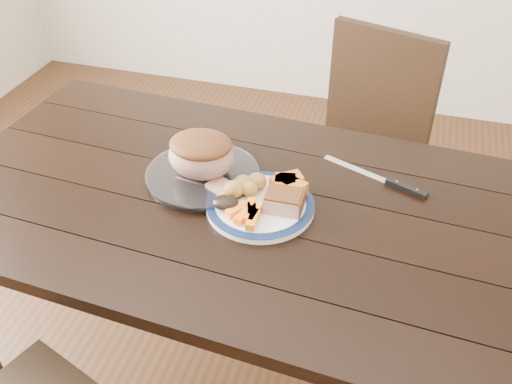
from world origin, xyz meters
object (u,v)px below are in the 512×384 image
(dining_table, at_px, (231,223))
(chair_far, at_px, (363,142))
(serving_platter, at_px, (203,176))
(dinner_plate, at_px, (260,206))
(roast_joint, at_px, (202,156))
(pork_slice, at_px, (284,201))
(carving_knife, at_px, (393,183))
(fork, at_px, (209,188))

(dining_table, xyz_separation_m, chair_far, (0.28, 0.73, -0.13))
(serving_platter, bearing_deg, dinner_plate, -22.93)
(dinner_plate, distance_m, roast_joint, 0.22)
(dining_table, distance_m, roast_joint, 0.20)
(chair_far, distance_m, pork_slice, 0.81)
(roast_joint, bearing_deg, chair_far, 60.69)
(pork_slice, bearing_deg, roast_joint, 161.29)
(dinner_plate, distance_m, carving_knife, 0.38)
(chair_far, distance_m, carving_knife, 0.61)
(chair_far, height_order, roast_joint, chair_far)
(fork, xyz_separation_m, carving_knife, (0.47, 0.18, -0.01))
(dining_table, height_order, chair_far, chair_far)
(chair_far, relative_size, fork, 5.22)
(dinner_plate, xyz_separation_m, fork, (-0.15, 0.02, 0.01))
(fork, xyz_separation_m, roast_joint, (-0.04, 0.06, 0.06))
(fork, relative_size, carving_knife, 0.58)
(chair_far, distance_m, serving_platter, 0.81)
(roast_joint, bearing_deg, carving_knife, 13.28)
(roast_joint, bearing_deg, serving_platter, 0.00)
(dinner_plate, bearing_deg, fork, 172.11)
(carving_knife, bearing_deg, fork, -137.67)
(carving_knife, bearing_deg, chair_far, 125.19)
(serving_platter, relative_size, carving_knife, 1.01)
(dinner_plate, height_order, pork_slice, pork_slice)
(serving_platter, bearing_deg, roast_joint, 180.00)
(carving_knife, bearing_deg, pork_slice, -120.13)
(serving_platter, height_order, roast_joint, roast_joint)
(dinner_plate, distance_m, fork, 0.15)
(dinner_plate, bearing_deg, pork_slice, -4.76)
(dining_table, distance_m, dinner_plate, 0.14)
(dining_table, relative_size, carving_knife, 5.41)
(dinner_plate, height_order, fork, fork)
(chair_far, height_order, pork_slice, chair_far)
(dinner_plate, xyz_separation_m, serving_platter, (-0.19, 0.08, 0.00))
(serving_platter, distance_m, fork, 0.07)
(chair_far, xyz_separation_m, roast_joint, (-0.38, -0.67, 0.30))
(dinner_plate, height_order, serving_platter, serving_platter)
(chair_far, height_order, carving_knife, chair_far)
(roast_joint, distance_m, carving_knife, 0.53)
(roast_joint, xyz_separation_m, carving_knife, (0.51, 0.12, -0.07))
(dining_table, xyz_separation_m, carving_knife, (0.42, 0.18, 0.10))
(dinner_plate, bearing_deg, chair_far, 76.04)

